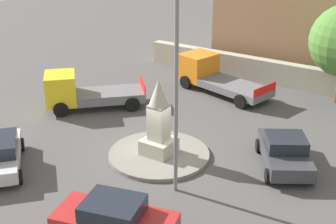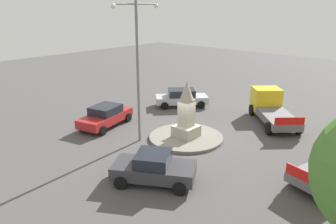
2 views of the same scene
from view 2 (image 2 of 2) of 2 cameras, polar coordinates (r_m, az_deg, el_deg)
The scene contains 8 objects.
ground_plane at distance 21.24m, azimuth 3.14°, elevation -4.66°, with size 80.00×80.00×0.00m, color #4F4C4C.
traffic_island at distance 21.21m, azimuth 3.15°, elevation -4.43°, with size 4.75×4.75×0.18m, color gray.
monument at distance 20.65m, azimuth 3.22°, elevation -0.39°, with size 1.40×1.40×3.64m.
streetlamp at distance 19.59m, azimuth -5.35°, elevation 9.24°, with size 3.53×0.28×8.69m.
car_red_approaching at distance 23.55m, azimuth -10.82°, elevation -0.64°, with size 4.58×2.86×1.49m.
car_silver_passing at distance 27.72m, azimuth 2.38°, elevation 2.55°, with size 4.31×4.15×1.48m.
car_dark_grey_near_island at distance 16.01m, azimuth -2.49°, elevation -9.68°, with size 3.62×4.34×1.53m.
truck_yellow_far_side at distance 25.36m, azimuth 17.47°, elevation 0.75°, with size 5.42×5.34×2.17m.
Camera 2 is at (-15.31, -12.19, 8.26)m, focal length 35.01 mm.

